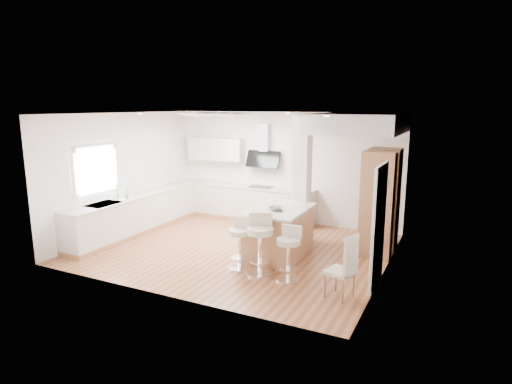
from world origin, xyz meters
The scene contains 18 objects.
ground centered at (0.00, 0.00, 0.00)m, with size 6.00×6.00×0.00m, color #A5633D.
ceiling centered at (0.00, 0.00, 0.00)m, with size 6.00×5.00×0.02m, color silver.
wall_back centered at (0.00, 2.50, 1.40)m, with size 6.00×0.04×2.80m, color white.
wall_left centered at (-3.00, 0.00, 1.40)m, with size 0.04×5.00×2.80m, color white.
wall_right centered at (3.00, 0.00, 1.40)m, with size 0.04×5.00×2.80m, color white.
skylight centered at (-0.79, 0.60, 2.77)m, with size 4.10×2.10×0.06m.
window_left centered at (-2.96, -0.90, 1.69)m, with size 0.06×1.28×1.07m.
doorway_right centered at (2.97, -0.60, 1.00)m, with size 0.05×1.00×2.10m.
counter_left centered at (-2.70, 0.23, 0.46)m, with size 0.63×4.50×1.35m.
counter_back centered at (-0.91, 2.22, 0.70)m, with size 3.62×0.63×2.50m.
pillar centered at (1.05, 0.95, 1.40)m, with size 0.35×0.35×2.80m.
soffit centered at (2.10, 1.40, 2.60)m, with size 1.78×2.20×0.40m.
oven_column centered at (2.68, 1.23, 1.05)m, with size 0.63×1.21×2.10m.
peninsula centered at (0.94, 0.03, 0.49)m, with size 1.08×1.61×1.04m.
bar_stool_a centered at (0.58, -0.94, 0.54)m, with size 0.46×0.46×0.96m.
bar_stool_b centered at (1.01, -1.01, 0.61)m, with size 0.64×0.64×1.09m.
bar_stool_c centered at (1.57, -1.04, 0.53)m, with size 0.43×0.43×0.94m.
dining_chair centered at (2.64, -1.37, 0.56)m, with size 0.50×0.50×1.04m.
Camera 1 is at (4.13, -7.54, 2.97)m, focal length 30.00 mm.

